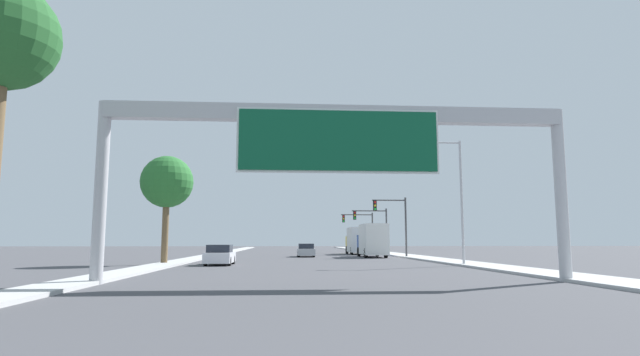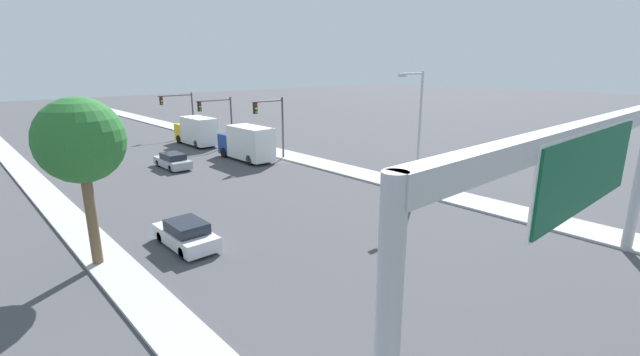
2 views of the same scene
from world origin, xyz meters
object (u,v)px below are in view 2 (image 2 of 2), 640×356
Objects in this scene: truck_box_primary at (247,143)px; car_mid_left at (173,161)px; sign_gantry at (581,168)px; traffic_light_near_intersection at (274,119)px; street_lamp_right at (417,124)px; palm_tree_background at (81,142)px; traffic_light_far_intersection at (181,107)px; car_mid_center at (186,234)px; truck_box_secondary at (196,131)px; traffic_light_mid_block at (220,114)px.

car_mid_left is at bearing 165.05° from truck_box_primary.
traffic_light_near_intersection is at bearing 73.10° from sign_gantry.
truck_box_primary is 1.17× the size of traffic_light_near_intersection.
palm_tree_background is at bearing 171.60° from street_lamp_right.
car_mid_center is at bearing -114.75° from traffic_light_far_intersection.
truck_box_secondary is 1.23× the size of traffic_light_mid_block.
truck_box_secondary reaches higher than car_mid_center.
car_mid_left is at bearing 116.64° from street_lamp_right.
palm_tree_background reaches higher than traffic_light_mid_block.
car_mid_center is 0.76× the size of traffic_light_far_intersection.
traffic_light_near_intersection is at bearing -38.61° from truck_box_primary.
sign_gantry is 2.28× the size of street_lamp_right.
car_mid_center is at bearing -111.62° from car_mid_left.
traffic_light_near_intersection is at bearing 41.09° from car_mid_center.
car_mid_center is at bearing -123.27° from traffic_light_mid_block.
palm_tree_background is (-4.18, 0.81, 5.40)m from car_mid_center.
car_mid_left is 11.51m from truck_box_secondary.
traffic_light_near_intersection reaches higher than car_mid_left.
traffic_light_near_intersection is at bearing -88.01° from traffic_light_mid_block.
traffic_light_near_intersection is at bearing 33.13° from palm_tree_background.
car_mid_left is 0.52× the size of street_lamp_right.
traffic_light_near_intersection reaches higher than truck_box_primary.
traffic_light_near_intersection is 24.35m from palm_tree_background.
truck_box_primary is at bearing -95.35° from traffic_light_far_intersection.
palm_tree_background is at bearing 169.01° from car_mid_center.
car_mid_center is 21.70m from traffic_light_near_intersection.
sign_gantry is at bearing -99.30° from truck_box_secondary.
traffic_light_far_intersection is (8.71, 50.10, -2.19)m from sign_gantry.
traffic_light_near_intersection is at bearing -80.39° from truck_box_secondary.
truck_box_primary is 18.49m from traffic_light_far_intersection.
sign_gantry is at bearing -66.40° from car_mid_center.
traffic_light_far_intersection is at bearing 84.65° from truck_box_primary.
traffic_light_mid_block is at bearing 49.35° from palm_tree_background.
traffic_light_mid_block is at bearing 77.63° from sign_gantry.
truck_box_primary is at bearing -90.00° from truck_box_secondary.
palm_tree_background is (-19.98, -23.27, 2.21)m from traffic_light_mid_block.
car_mid_center is 28.97m from traffic_light_mid_block.
truck_box_primary reaches higher than car_mid_left.
car_mid_center is at bearing 113.60° from sign_gantry.
truck_box_primary is at bearing -14.95° from car_mid_left.
sign_gantry is 41.11m from traffic_light_mid_block.
palm_tree_background is (-18.18, -25.93, 4.37)m from truck_box_secondary.
street_lamp_right is (1.23, -26.40, 1.41)m from traffic_light_mid_block.
car_mid_center is (-7.00, 16.02, -5.41)m from sign_gantry.
traffic_light_far_intersection is (8.71, 16.42, 3.23)m from car_mid_left.
street_lamp_right is at bearing -63.36° from car_mid_left.
car_mid_center is at bearing -117.63° from truck_box_secondary.
sign_gantry is 4.35× the size of car_mid_left.
street_lamp_right reaches higher than traffic_light_mid_block.
car_mid_left is at bearing 56.43° from palm_tree_background.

